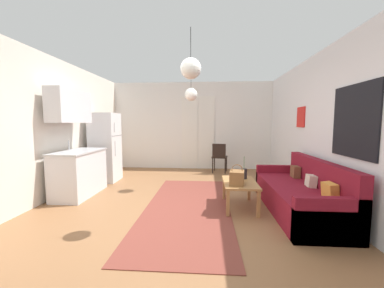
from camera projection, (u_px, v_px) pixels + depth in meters
The scene contains 14 objects.
ground_plane at pixel (176, 216), 3.61m from camera, with size 5.49×7.83×0.10m, color #8E603D.
wall_back at pixel (192, 126), 7.12m from camera, with size 5.09×0.13×2.69m.
wall_right at pixel (345, 129), 3.31m from camera, with size 0.12×7.43×2.69m.
wall_left at pixel (23, 129), 3.65m from camera, with size 0.12×7.43×2.69m.
area_rug at pixel (188, 207), 3.88m from camera, with size 1.41×3.43×0.01m, color brown.
couch at pixel (302, 195), 3.64m from camera, with size 0.85×2.11×0.85m.
coffee_table at pixel (240, 185), 3.83m from camera, with size 0.54×0.88×0.45m.
bamboo_vase at pixel (244, 174), 4.02m from camera, with size 0.11×0.11×0.40m.
handbag at pixel (237, 178), 3.62m from camera, with size 0.27×0.31×0.33m.
refrigerator at pixel (105, 147), 5.58m from camera, with size 0.63×0.62×1.68m.
kitchen_counter at pixel (77, 156), 4.46m from camera, with size 0.61×1.18×2.07m.
accent_chair at pixel (219, 156), 6.51m from camera, with size 0.48×0.47×0.85m.
pendant_lamp_near at pixel (191, 69), 3.01m from camera, with size 0.28×0.28×0.67m.
pendant_lamp_far at pixel (191, 94), 4.89m from camera, with size 0.28×0.28×0.78m.
Camera 1 is at (0.49, -3.46, 1.44)m, focal length 21.16 mm.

